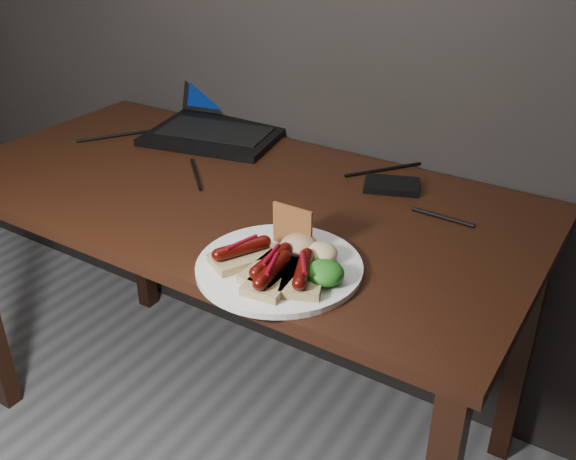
# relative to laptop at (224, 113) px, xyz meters

# --- Properties ---
(desk) EXTENTS (1.40, 0.70, 0.75)m
(desk) POSITION_rel_laptop_xyz_m (0.26, -0.31, -0.14)
(desk) COLOR #33170C
(desk) RESTS_ON ground
(laptop) EXTENTS (0.42, 0.42, 0.25)m
(laptop) POSITION_rel_laptop_xyz_m (0.00, 0.00, 0.00)
(laptop) COLOR black
(laptop) RESTS_ON desk
(hard_drive) EXTENTS (0.15, 0.12, 0.02)m
(hard_drive) POSITION_rel_laptop_xyz_m (0.56, -0.10, -0.04)
(hard_drive) COLOR black
(hard_drive) RESTS_ON desk
(desk_cables) EXTENTS (1.07, 0.43, 0.01)m
(desk_cables) POSITION_rel_laptop_xyz_m (0.26, -0.17, -0.05)
(desk_cables) COLOR black
(desk_cables) RESTS_ON desk
(plate) EXTENTS (0.37, 0.37, 0.01)m
(plate) POSITION_rel_laptop_xyz_m (0.54, -0.54, -0.05)
(plate) COLOR silver
(plate) RESTS_ON desk
(bread_sausage_left) EXTENTS (0.11, 0.13, 0.04)m
(bread_sausage_left) POSITION_rel_laptop_xyz_m (0.47, -0.56, -0.02)
(bread_sausage_left) COLOR tan
(bread_sausage_left) RESTS_ON plate
(bread_sausage_center) EXTENTS (0.07, 0.12, 0.04)m
(bread_sausage_center) POSITION_rel_laptop_xyz_m (0.54, -0.57, -0.02)
(bread_sausage_center) COLOR tan
(bread_sausage_center) RESTS_ON plate
(bread_sausage_right) EXTENTS (0.11, 0.13, 0.04)m
(bread_sausage_right) POSITION_rel_laptop_xyz_m (0.60, -0.56, -0.02)
(bread_sausage_right) COLOR tan
(bread_sausage_right) RESTS_ON plate
(bread_sausage_extra) EXTENTS (0.08, 0.12, 0.04)m
(bread_sausage_extra) POSITION_rel_laptop_xyz_m (0.56, -0.60, -0.02)
(bread_sausage_extra) COLOR tan
(bread_sausage_extra) RESTS_ON plate
(crispbread) EXTENTS (0.08, 0.01, 0.08)m
(crispbread) POSITION_rel_laptop_xyz_m (0.52, -0.47, 0.00)
(crispbread) COLOR #AC652F
(crispbread) RESTS_ON plate
(salad_greens) EXTENTS (0.07, 0.07, 0.04)m
(salad_greens) POSITION_rel_laptop_xyz_m (0.63, -0.54, -0.02)
(salad_greens) COLOR #195D12
(salad_greens) RESTS_ON plate
(salsa_mound) EXTENTS (0.07, 0.07, 0.04)m
(salsa_mound) POSITION_rel_laptop_xyz_m (0.55, -0.49, -0.02)
(salsa_mound) COLOR maroon
(salsa_mound) RESTS_ON plate
(coleslaw_mound) EXTENTS (0.06, 0.06, 0.04)m
(coleslaw_mound) POSITION_rel_laptop_xyz_m (0.59, -0.49, -0.02)
(coleslaw_mound) COLOR beige
(coleslaw_mound) RESTS_ON plate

